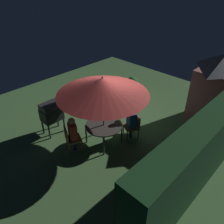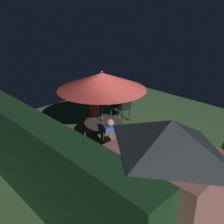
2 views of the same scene
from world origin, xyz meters
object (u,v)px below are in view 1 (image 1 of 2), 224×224
chair_far_side (133,124)px  patio_table (104,126)px  garden_shed (217,89)px  potted_plant_by_shed (132,84)px  person_in_red (73,131)px  patio_umbrella (103,86)px  bbq_grill (51,113)px  person_in_blue (131,119)px  chair_near_shed (71,138)px

chair_far_side → patio_table: bearing=-28.1°
garden_shed → potted_plant_by_shed: (0.32, -3.71, -0.92)m
person_in_red → patio_umbrella: bearing=155.6°
patio_umbrella → potted_plant_by_shed: size_ratio=3.57×
bbq_grill → patio_table: bearing=116.7°
bbq_grill → person_in_blue: size_ratio=0.95×
patio_umbrella → person_in_red: (0.94, -0.43, -1.36)m
chair_near_shed → chair_far_side: bearing=153.8°
garden_shed → person_in_blue: size_ratio=2.12×
chair_near_shed → person_in_red: person_in_red is taller
patio_umbrella → bbq_grill: patio_umbrella is taller
patio_table → garden_shed: bearing=152.8°
garden_shed → chair_far_side: (2.94, -1.49, -0.84)m
patio_table → person_in_red: 1.04m
person_in_red → potted_plant_by_shed: bearing=-163.9°
patio_umbrella → potted_plant_by_shed: (-3.55, -1.72, -1.70)m
patio_umbrella → chair_far_side: 1.93m
garden_shed → patio_umbrella: size_ratio=0.95×
potted_plant_by_shed → chair_far_side: bearing=40.4°
potted_plant_by_shed → bbq_grill: bearing=0.1°
patio_umbrella → bbq_grill: size_ratio=2.34×
patio_table → bbq_grill: bearing=-63.3°
garden_shed → bbq_grill: (4.74, -3.71, -0.51)m
patio_table → chair_far_side: (-0.94, 0.50, -0.16)m
potted_plant_by_shed → person_in_red: size_ratio=0.62×
chair_near_shed → chair_far_side: (-1.95, 0.96, 0.00)m
potted_plant_by_shed → person_in_red: (4.49, 1.30, 0.35)m
patio_table → person_in_blue: person_in_blue is taller
garden_shed → potted_plant_by_shed: bearing=-85.0°
chair_far_side → bbq_grill: bearing=-51.0°
bbq_grill → chair_far_side: size_ratio=1.33×
garden_shed → chair_near_shed: garden_shed is taller
patio_table → potted_plant_by_shed: bearing=-154.1°
chair_far_side → potted_plant_by_shed: (-2.62, -2.22, -0.09)m
patio_umbrella → chair_far_side: size_ratio=3.12×
patio_umbrella → bbq_grill: (0.86, -1.72, -1.29)m
patio_table → chair_far_side: 1.07m
patio_table → person_in_red: size_ratio=0.96×
garden_shed → bbq_grill: bearing=-38.0°
patio_table → patio_umbrella: size_ratio=0.43×
chair_near_shed → garden_shed: bearing=153.4°
bbq_grill → chair_near_shed: bearing=83.0°
patio_table → patio_umbrella: 1.46m
patio_table → patio_umbrella: patio_umbrella is taller
chair_near_shed → person_in_blue: size_ratio=0.71×
patio_umbrella → bbq_grill: bearing=-63.3°
garden_shed → potted_plant_by_shed: size_ratio=3.39×
person_in_blue → chair_near_shed: bearing=-26.1°
patio_table → potted_plant_by_shed: potted_plant_by_shed is taller
garden_shed → bbq_grill: size_ratio=2.23×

